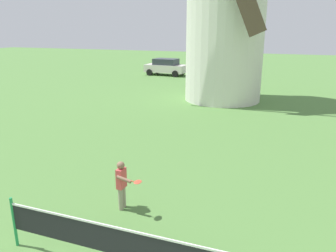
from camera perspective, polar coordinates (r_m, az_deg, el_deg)
name	(u,v)px	position (r m, az deg, el deg)	size (l,w,h in m)	color
tennis_net	(129,244)	(6.24, -6.83, -19.63)	(5.29, 0.06, 1.10)	#238E4C
player_far	(122,182)	(8.31, -7.90, -9.62)	(0.73, 0.53, 1.26)	#9E937F
parked_car_cream	(166,67)	(32.00, -0.37, 10.19)	(4.01, 2.08, 1.56)	silver
parked_car_silver	(215,68)	(31.07, 8.16, 9.84)	(4.51, 2.27, 1.56)	silver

